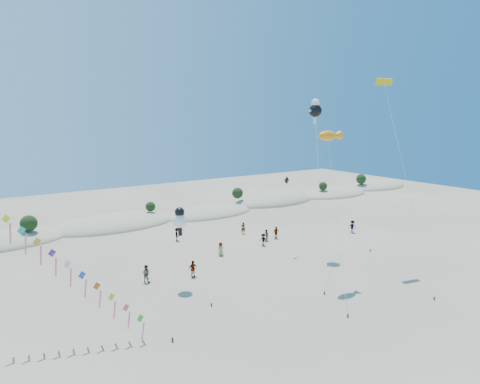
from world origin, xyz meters
name	(u,v)px	position (x,y,z in m)	size (l,w,h in m)	color
ground	(327,379)	(0.00, 0.00, 0.00)	(160.00, 160.00, 0.00)	gray
dune_ridge	(122,224)	(1.06, 45.14, 0.11)	(145.30, 11.49, 5.57)	tan
fish_kite	(330,136)	(12.03, 12.13, 14.68)	(6.14, 7.90, 15.22)	#3F2D1E
cartoon_kite_low	(180,219)	(-1.37, 18.42, 6.84)	(1.40, 6.31, 7.99)	#3F2D1E
cartoon_kite_high	(315,109)	(17.08, 19.44, 17.46)	(9.20, 11.20, 18.72)	#3F2D1E
parafoil_kite	(385,86)	(20.29, 12.33, 19.81)	(5.02, 10.39, 20.68)	#3F2D1E
dark_kite	(310,200)	(16.55, 19.25, 6.53)	(9.23, 6.28, 9.49)	#3F2D1E
beachgoers	(245,241)	(10.68, 24.87, 0.87)	(32.87, 13.56, 1.83)	slate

